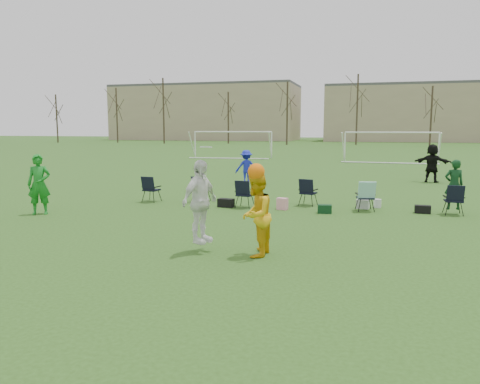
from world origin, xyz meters
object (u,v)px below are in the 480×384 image
(fielder_green_near, at_px, (39,184))
(goal_mid, at_px, (391,138))
(fielder_blue, at_px, (246,167))
(fielder_black, at_px, (432,163))
(goal_left, at_px, (233,137))
(center_contest, at_px, (231,208))

(fielder_green_near, relative_size, goal_mid, 0.26)
(fielder_blue, bearing_deg, fielder_green_near, 39.42)
(fielder_black, distance_m, goal_left, 22.70)
(goal_left, bearing_deg, fielder_green_near, -90.50)
(fielder_green_near, xyz_separation_m, center_contest, (7.32, -2.96, 0.06))
(center_contest, relative_size, goal_left, 0.32)
(fielder_green_near, xyz_separation_m, fielder_blue, (4.27, 9.76, -0.13))
(goal_left, bearing_deg, center_contest, -78.46)
(goal_left, bearing_deg, goal_mid, -13.13)
(fielder_blue, relative_size, center_contest, 0.71)
(fielder_blue, bearing_deg, center_contest, 76.53)
(fielder_blue, height_order, center_contest, center_contest)
(fielder_green_near, height_order, goal_left, goal_left)
(fielder_blue, distance_m, goal_left, 20.85)
(goal_mid, bearing_deg, fielder_black, -79.92)
(fielder_black, bearing_deg, fielder_blue, 37.41)
(fielder_green_near, height_order, center_contest, center_contest)
(fielder_blue, distance_m, goal_mid, 19.27)
(fielder_blue, relative_size, fielder_black, 0.86)
(fielder_green_near, xyz_separation_m, goal_mid, (11.68, 27.51, 0.95))
(fielder_green_near, bearing_deg, center_contest, -48.88)
(fielder_green_near, relative_size, fielder_blue, 1.15)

